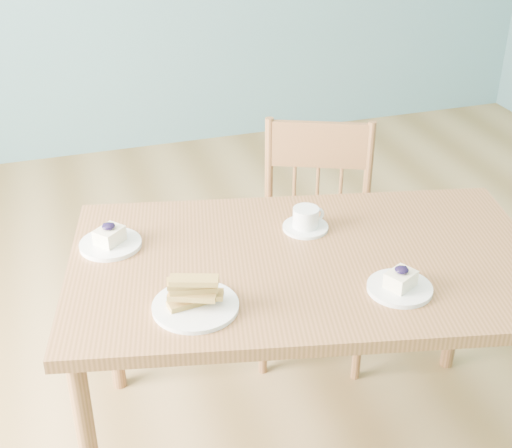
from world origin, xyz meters
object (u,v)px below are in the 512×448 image
Objects in this scene: cheesecake_plate_near at (400,284)px; biscotti_plate at (195,297)px; coffee_cup at (306,220)px; dining_chair at (315,243)px; dining_table at (305,279)px; cheesecake_plate_far at (110,240)px.

biscotti_plate is at bearing 170.63° from cheesecake_plate_near.
cheesecake_plate_near is at bearing -78.14° from coffee_cup.
biscotti_plate is (-0.53, 0.09, 0.01)m from cheesecake_plate_near.
dining_chair is at bearing 56.73° from coffee_cup.
dining_chair is at bearing 76.76° from dining_table.
dining_chair is 4.89× the size of cheesecake_plate_far.
cheesecake_plate_near is 0.83m from cheesecake_plate_far.
cheesecake_plate_far is 0.41m from biscotti_plate.
biscotti_plate is (0.16, -0.37, 0.01)m from cheesecake_plate_far.
coffee_cup is at bearing -94.64° from dining_chair.
cheesecake_plate_near reaches higher than dining_table.
cheesecake_plate_far is at bearing -138.63° from dining_chair.
dining_table is 0.30m from cheesecake_plate_near.
cheesecake_plate_near is at bearing -33.37° from cheesecake_plate_far.
cheesecake_plate_near is 0.96× the size of cheesecake_plate_far.
biscotti_plate is at bearing -146.72° from dining_table.
coffee_cup is (-0.12, 0.38, 0.01)m from cheesecake_plate_near.
coffee_cup is at bearing -7.72° from cheesecake_plate_far.
cheesecake_plate_far is (-0.70, 0.46, 0.00)m from cheesecake_plate_near.
coffee_cup is (-0.17, -0.32, 0.30)m from dining_chair.
dining_chair is 5.09× the size of cheesecake_plate_near.
cheesecake_plate_far is at bearing 146.63° from cheesecake_plate_near.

